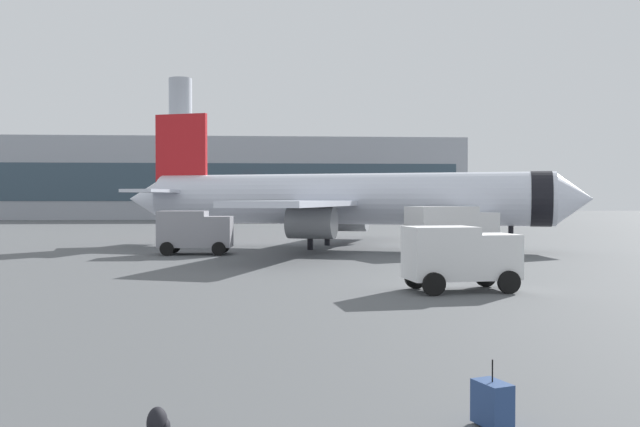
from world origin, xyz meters
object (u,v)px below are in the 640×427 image
Objects in this scene: airplane_at_gate at (342,199)px; safety_cone_mid at (406,239)px; rolling_suitcase at (492,403)px; service_truck at (195,230)px; fuel_truck at (451,228)px; traveller_backpack at (158,423)px; cargo_van at (460,255)px; safety_cone_near at (488,259)px.

safety_cone_mid is at bearing 45.92° from airplane_at_gate.
rolling_suitcase is (-7.53, -45.70, 0.07)m from safety_cone_mid.
airplane_at_gate is 11.69m from service_truck.
airplane_at_gate is at bearing -134.08° from safety_cone_mid.
safety_cone_mid is 46.31m from rolling_suitcase.
fuel_truck is at bearing 76.21° from rolling_suitcase.
service_truck reaches higher than traveller_backpack.
traveller_backpack is (-5.29, -0.12, -0.16)m from rolling_suitcase.
safety_cone_mid is at bearing 74.37° from traveller_backpack.
cargo_van is at bearing -97.02° from safety_cone_mid.
fuel_truck is at bearing 91.68° from safety_cone_near.
airplane_at_gate is 72.44× the size of traveller_backpack.
fuel_truck reaches higher than service_truck.
cargo_van is 30.24m from safety_cone_mid.
fuel_truck is 9.98× the size of safety_cone_mid.
cargo_van is at bearing 76.28° from rolling_suitcase.
service_truck is 19.18m from safety_cone_near.
rolling_suitcase is (-8.35, -26.13, 0.06)m from safety_cone_near.
service_truck is 35.54m from rolling_suitcase.
fuel_truck is 13.46× the size of traveller_backpack.
safety_cone_near is 0.61× the size of rolling_suitcase.
airplane_at_gate is at bearing 80.34° from traveller_backpack.
cargo_van is 6.93× the size of safety_cone_near.
cargo_van is at bearing 60.02° from traveller_backpack.
cargo_van is at bearing -113.40° from safety_cone_near.
safety_cone_near is 19.58m from safety_cone_mid.
safety_cone_near is (17.27, -8.25, -1.28)m from service_truck.
fuel_truck is at bearing -87.20° from safety_cone_mid.
rolling_suitcase reaches higher than safety_cone_mid.
cargo_van is at bearing -103.84° from fuel_truck.
safety_cone_near is (6.91, -13.27, -3.33)m from airplane_at_gate.
cargo_van is at bearing -55.68° from service_truck.
airplane_at_gate is at bearing 25.88° from service_truck.
service_truck is 34.72m from traveller_backpack.
fuel_truck reaches higher than safety_cone_mid.
fuel_truck is 12.62m from safety_cone_mid.
traveller_backpack is at bearing -105.63° from safety_cone_mid.
rolling_suitcase is (-8.14, -33.18, -1.38)m from fuel_truck.
cargo_van reaches higher than safety_cone_near.
fuel_truck reaches higher than safety_cone_near.
safety_cone_near is 27.43m from rolling_suitcase.
cargo_van is 4.20× the size of rolling_suitcase.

